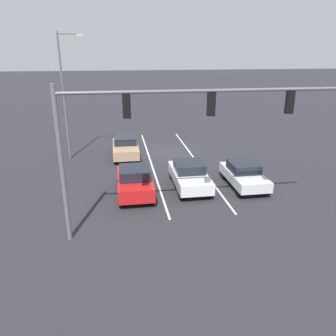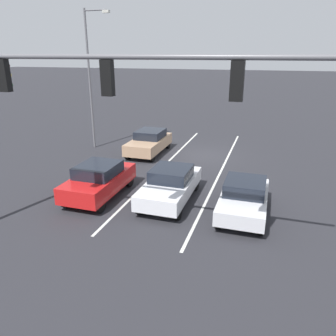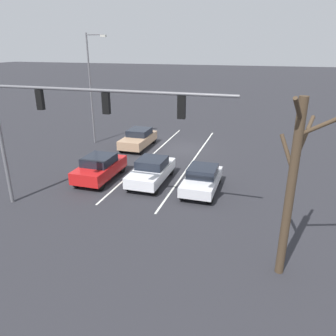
{
  "view_description": "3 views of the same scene",
  "coord_description": "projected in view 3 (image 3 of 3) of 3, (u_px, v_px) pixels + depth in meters",
  "views": [
    {
      "loc": [
        3.98,
        25.34,
        7.81
      ],
      "look_at": [
        1.49,
        9.36,
        2.01
      ],
      "focal_mm": 35.0,
      "sensor_mm": 36.0,
      "label": 1
    },
    {
      "loc": [
        -4.16,
        20.46,
        6.38
      ],
      "look_at": [
        0.24,
        6.67,
        1.29
      ],
      "focal_mm": 35.0,
      "sensor_mm": 36.0,
      "label": 2
    },
    {
      "loc": [
        -6.72,
        25.36,
        8.17
      ],
      "look_at": [
        -1.35,
        7.88,
        1.27
      ],
      "focal_mm": 35.0,
      "sensor_mm": 36.0,
      "label": 3
    }
  ],
  "objects": [
    {
      "name": "ground_plane",
      "position": [
        180.0,
        149.0,
        27.41
      ],
      "size": [
        240.0,
        240.0,
        0.0
      ],
      "primitive_type": "plane",
      "color": "#28282D"
    },
    {
      "name": "lane_stripe_left_divider",
      "position": [
        193.0,
        161.0,
        24.58
      ],
      "size": [
        0.12,
        17.29,
        0.01
      ],
      "primitive_type": "cube",
      "color": "silver",
      "rests_on": "ground_plane"
    },
    {
      "name": "lane_stripe_center_divider",
      "position": [
        150.0,
        156.0,
        25.52
      ],
      "size": [
        0.12,
        17.29,
        0.01
      ],
      "primitive_type": "cube",
      "color": "silver",
      "rests_on": "ground_plane"
    },
    {
      "name": "car_white_midlane_front",
      "position": [
        151.0,
        170.0,
        20.51
      ],
      "size": [
        1.89,
        4.42,
        1.53
      ],
      "color": "silver",
      "rests_on": "ground_plane"
    },
    {
      "name": "car_silver_leftlane_front",
      "position": [
        202.0,
        179.0,
        19.28
      ],
      "size": [
        1.85,
        4.06,
        1.47
      ],
      "color": "silver",
      "rests_on": "ground_plane"
    },
    {
      "name": "car_red_rightlane_front",
      "position": [
        100.0,
        167.0,
        20.91
      ],
      "size": [
        1.92,
        4.17,
        1.59
      ],
      "color": "red",
      "rests_on": "ground_plane"
    },
    {
      "name": "car_tan_rightlane_second",
      "position": [
        138.0,
        138.0,
        27.52
      ],
      "size": [
        1.91,
        4.33,
        1.53
      ],
      "color": "tan",
      "rests_on": "ground_plane"
    },
    {
      "name": "traffic_signal_gantry",
      "position": [
        65.0,
        115.0,
        15.29
      ],
      "size": [
        12.04,
        0.37,
        6.66
      ],
      "color": "slate",
      "rests_on": "ground_plane"
    },
    {
      "name": "street_lamp_right_shoulder",
      "position": [
        92.0,
        83.0,
        27.27
      ],
      "size": [
        1.8,
        0.24,
        9.06
      ],
      "color": "slate",
      "rests_on": "ground_plane"
    },
    {
      "name": "bare_tree_near",
      "position": [
        293.0,
        183.0,
        11.3
      ],
      "size": [
        2.29,
        2.62,
        6.76
      ],
      "color": "#423323",
      "rests_on": "ground_plane"
    }
  ]
}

